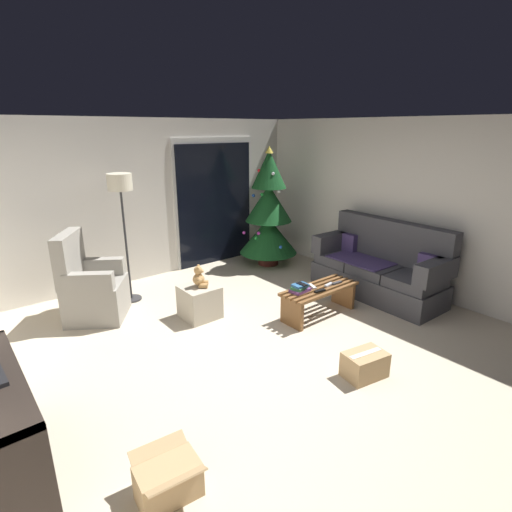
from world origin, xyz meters
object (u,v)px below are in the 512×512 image
Objects in this scene: coffee_table at (319,297)px; remote_white at (312,286)px; remote_black at (320,291)px; christmas_tree at (269,214)px; teddy_bear_honey at (199,278)px; armchair at (91,288)px; remote_silver at (329,285)px; cell_phone at (302,284)px; cardboard_box_taped_mid_floor at (365,365)px; cardboard_box_open_near_shelf at (168,481)px; floor_lamp at (121,195)px; remote_graphite at (337,283)px; ottoman at (200,302)px; couch at (380,268)px; book_stack at (300,288)px.

coffee_table is 7.05× the size of remote_white.
christmas_tree is at bearing 162.68° from remote_black.
remote_white reaches higher than coffee_table.
coffee_table is 3.86× the size of teddy_bear_honey.
remote_silver is at bearing -36.96° from armchair.
remote_silver is at bearing -9.20° from cell_phone.
remote_white is 1.08× the size of cell_phone.
remote_silver reaches higher than cardboard_box_taped_mid_floor.
cardboard_box_open_near_shelf is at bearing -156.48° from coffee_table.
cardboard_box_open_near_shelf is at bearing -126.29° from teddy_bear_honey.
cell_phone is at bearing -54.62° from floor_lamp.
cell_phone is at bearing 83.44° from remote_graphite.
remote_graphite is at bearing -105.92° from christmas_tree.
remote_white is at bearing 25.15° from cardboard_box_open_near_shelf.
cell_phone is 0.50× the size of teddy_bear_honey.
floor_lamp is at bearing 113.52° from teddy_bear_honey.
christmas_tree is 2.43m from ottoman.
couch is 4.19m from cardboard_box_open_near_shelf.
remote_white and remote_graphite have the same top height.
armchair is (-2.30, 1.80, 0.14)m from coffee_table.
cardboard_box_taped_mid_floor is (-0.38, -1.25, -0.37)m from cell_phone.
cardboard_box_taped_mid_floor is (0.56, -2.14, -0.42)m from teddy_bear_honey.
book_stack is 2.65m from armchair.
teddy_bear_honey is at bearing -66.48° from floor_lamp.
floor_lamp is 1.76m from ottoman.
remote_black is 0.08× the size of christmas_tree.
cardboard_box_taped_mid_floor is (-0.55, -1.11, -0.28)m from remote_black.
book_stack is (-1.51, 0.13, 0.04)m from couch.
remote_graphite is (-0.95, 0.01, 0.01)m from couch.
remote_graphite is 0.60× the size of book_stack.
remote_graphite is 0.09× the size of floor_lamp.
cell_phone is 1.33m from ottoman.
coffee_table is 4.25× the size of book_stack.
armchair is 2.48× the size of cardboard_box_taped_mid_floor.
remote_black is at bearing -114.62° from christmas_tree.
floor_lamp is (-2.92, 2.10, 1.11)m from couch.
coffee_table is (-1.22, 0.07, -0.14)m from couch.
remote_white is at bearing -37.19° from ottoman.
cardboard_box_open_near_shelf is (-2.52, -1.26, -0.36)m from cell_phone.
book_stack is (-0.56, 0.12, 0.03)m from remote_graphite.
christmas_tree is at bearing 100.14° from couch.
floor_lamp is (-1.70, 2.04, 1.24)m from coffee_table.
cell_phone is 0.33× the size of ottoman.
remote_black is 0.34× the size of cardboard_box_taped_mid_floor.
remote_white is 0.23m from book_stack.
remote_white is (-1.29, 0.13, 0.01)m from couch.
ottoman is (1.07, -0.86, -0.19)m from armchair.
book_stack is (-0.44, 0.10, 0.03)m from remote_silver.
book_stack is at bearing 168.00° from coffee_table.
teddy_bear_honey reaches higher than remote_black.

